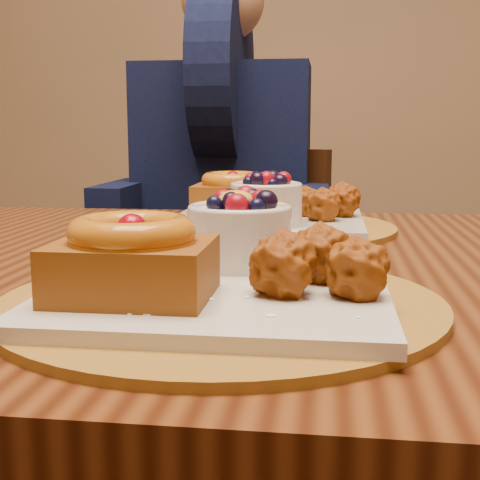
# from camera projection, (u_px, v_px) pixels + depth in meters

# --- Properties ---
(dining_table) EXTENTS (1.60, 0.90, 0.76)m
(dining_table) POSITION_uv_depth(u_px,v_px,m) (250.00, 322.00, 0.80)
(dining_table) COLOR #321509
(dining_table) RESTS_ON ground
(place_setting_near) EXTENTS (0.38, 0.38, 0.09)m
(place_setting_near) POSITION_uv_depth(u_px,v_px,m) (217.00, 272.00, 0.57)
(place_setting_near) COLOR brown
(place_setting_near) RESTS_ON dining_table
(place_setting_far) EXTENTS (0.38, 0.38, 0.09)m
(place_setting_far) POSITION_uv_depth(u_px,v_px,m) (265.00, 212.00, 0.99)
(place_setting_far) COLOR brown
(place_setting_far) RESTS_ON dining_table
(chair_far) EXTENTS (0.55, 0.55, 0.86)m
(chair_far) POSITION_uv_depth(u_px,v_px,m) (223.00, 315.00, 1.55)
(chair_far) COLOR black
(chair_far) RESTS_ON ground
(diner) EXTENTS (0.50, 0.48, 0.81)m
(diner) POSITION_uv_depth(u_px,v_px,m) (223.00, 145.00, 1.57)
(diner) COLOR black
(diner) RESTS_ON ground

